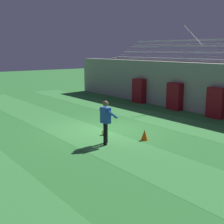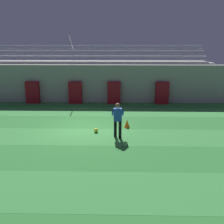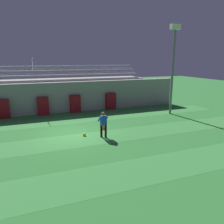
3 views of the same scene
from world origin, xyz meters
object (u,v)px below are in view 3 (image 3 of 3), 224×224
object	(u,v)px
padding_pillar_gate_right	(75,104)
padding_pillar_far_left	(3,109)
padding_pillar_gate_left	(43,106)
floodlight_pole	(173,59)
goalkeeper	(103,123)
soccer_ball	(84,134)
padding_pillar_far_right	(111,101)
traffic_cone	(103,127)

from	to	relation	value
padding_pillar_gate_right	padding_pillar_far_left	distance (m)	6.05
padding_pillar_gate_left	floodlight_pole	size ratio (longest dim) A/B	0.21
padding_pillar_gate_left	goalkeeper	size ratio (longest dim) A/B	0.96
padding_pillar_gate_left	soccer_ball	distance (m)	6.95
padding_pillar_gate_left	padding_pillar_far_right	distance (m)	6.39
padding_pillar_gate_right	padding_pillar_far_left	size ratio (longest dim) A/B	1.00
floodlight_pole	soccer_ball	bearing A→B (deg)	-160.82
floodlight_pole	padding_pillar_far_right	bearing A→B (deg)	141.32
soccer_ball	traffic_cone	size ratio (longest dim) A/B	0.52
traffic_cone	soccer_ball	bearing A→B (deg)	-151.97
floodlight_pole	soccer_ball	xyz separation A→B (m)	(-8.75, -3.05, -4.78)
padding_pillar_gate_left	padding_pillar_far_left	world-z (taller)	same
padding_pillar_far_right	padding_pillar_far_left	bearing A→B (deg)	180.00
padding_pillar_far_right	goalkeeper	distance (m)	7.97
goalkeeper	traffic_cone	distance (m)	1.77
padding_pillar_far_right	padding_pillar_gate_left	bearing A→B (deg)	180.00
padding_pillar_far_left	goalkeeper	size ratio (longest dim) A/B	0.96
padding_pillar_gate_left	padding_pillar_gate_right	size ratio (longest dim) A/B	1.00
padding_pillar_gate_right	padding_pillar_far_left	xyz separation A→B (m)	(-6.05, 0.00, 0.00)
padding_pillar_gate_right	traffic_cone	size ratio (longest dim) A/B	3.82
padding_pillar_gate_left	goalkeeper	distance (m)	7.95
padding_pillar_far_right	traffic_cone	world-z (taller)	padding_pillar_far_right
padding_pillar_gate_right	padding_pillar_far_right	size ratio (longest dim) A/B	1.00
padding_pillar_far_right	floodlight_pole	xyz separation A→B (m)	(4.44, -3.55, 4.09)
padding_pillar_gate_right	floodlight_pole	world-z (taller)	floodlight_pole
padding_pillar_far_left	goalkeeper	distance (m)	9.67
padding_pillar_far_left	floodlight_pole	distance (m)	15.03
padding_pillar_gate_right	soccer_ball	size ratio (longest dim) A/B	7.29
padding_pillar_far_left	floodlight_pole	size ratio (longest dim) A/B	0.21
padding_pillar_far_left	padding_pillar_gate_right	bearing A→B (deg)	0.00
padding_pillar_far_left	padding_pillar_far_right	world-z (taller)	same
padding_pillar_gate_left	padding_pillar_far_right	size ratio (longest dim) A/B	1.00
padding_pillar_far_right	floodlight_pole	size ratio (longest dim) A/B	0.21
padding_pillar_far_left	padding_pillar_far_right	distance (m)	9.58
padding_pillar_gate_left	traffic_cone	world-z (taller)	padding_pillar_gate_left
padding_pillar_far_right	floodlight_pole	world-z (taller)	floodlight_pole
padding_pillar_gate_right	soccer_ball	world-z (taller)	padding_pillar_gate_right
goalkeeper	soccer_ball	xyz separation A→B (m)	(-1.09, 0.69, -0.84)
floodlight_pole	goalkeeper	size ratio (longest dim) A/B	4.60
floodlight_pole	traffic_cone	size ratio (longest dim) A/B	18.31
goalkeeper	traffic_cone	xyz separation A→B (m)	(0.49, 1.53, -0.74)
padding_pillar_far_left	soccer_ball	distance (m)	8.47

